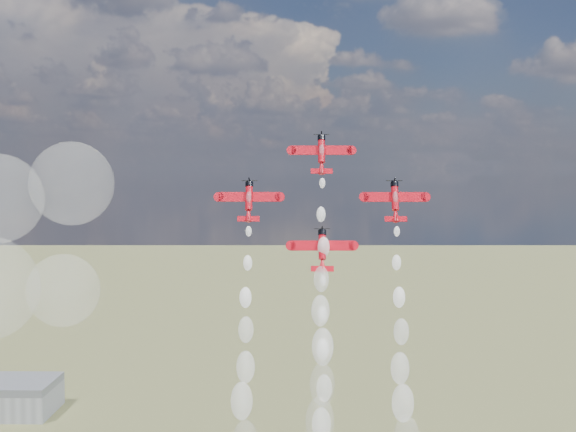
{
  "coord_description": "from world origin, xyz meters",
  "views": [
    {
      "loc": [
        3.0,
        -127.71,
        96.19
      ],
      "look_at": [
        0.22,
        14.06,
        87.73
      ],
      "focal_mm": 50.0,
      "sensor_mm": 36.0,
      "label": 1
    }
  ],
  "objects_px": {
    "plane_left": "(249,200)",
    "plane_right": "(395,200)",
    "plane_slot": "(322,249)",
    "plane_lead": "(322,153)"
  },
  "relations": [
    {
      "from": "plane_left",
      "to": "plane_right",
      "type": "bearing_deg",
      "value": 0.0
    },
    {
      "from": "plane_right",
      "to": "plane_slot",
      "type": "bearing_deg",
      "value": -164.86
    },
    {
      "from": "plane_right",
      "to": "plane_slot",
      "type": "xyz_separation_m",
      "value": [
        -12.94,
        -3.5,
        -8.35
      ]
    },
    {
      "from": "plane_right",
      "to": "plane_lead",
      "type": "bearing_deg",
      "value": 164.86
    },
    {
      "from": "plane_lead",
      "to": "plane_slot",
      "type": "relative_size",
      "value": 1.0
    },
    {
      "from": "plane_left",
      "to": "plane_slot",
      "type": "height_order",
      "value": "plane_left"
    },
    {
      "from": "plane_slot",
      "to": "plane_left",
      "type": "bearing_deg",
      "value": 164.86
    },
    {
      "from": "plane_left",
      "to": "plane_slot",
      "type": "distance_m",
      "value": 15.79
    },
    {
      "from": "plane_lead",
      "to": "plane_right",
      "type": "distance_m",
      "value": 15.79
    },
    {
      "from": "plane_left",
      "to": "plane_lead",
      "type": "bearing_deg",
      "value": 15.14
    }
  ]
}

